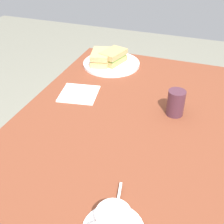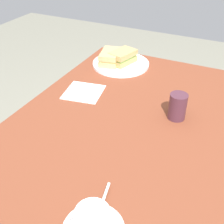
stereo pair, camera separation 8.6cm
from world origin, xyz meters
name	(u,v)px [view 2 (the right image)]	position (x,y,z in m)	size (l,w,h in m)	color
dining_table	(126,141)	(0.00, 0.00, 0.63)	(1.14, 0.79, 0.73)	brown
sandwich_plate	(121,64)	(-0.40, -0.21, 0.74)	(0.28, 0.28, 0.01)	white
sandwich_front	(123,57)	(-0.41, -0.20, 0.78)	(0.15, 0.11, 0.06)	tan
sandwich_back	(110,57)	(-0.38, -0.25, 0.78)	(0.16, 0.11, 0.06)	tan
coffee_cup	(92,221)	(0.44, 0.11, 0.78)	(0.09, 0.09, 0.06)	white
spoon	(102,202)	(0.37, 0.09, 0.75)	(0.10, 0.03, 0.01)	silver
napkin	(84,92)	(-0.10, -0.24, 0.74)	(0.15, 0.15, 0.00)	white
drinking_glass	(178,106)	(-0.09, 0.16, 0.78)	(0.06, 0.06, 0.10)	#4A2733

